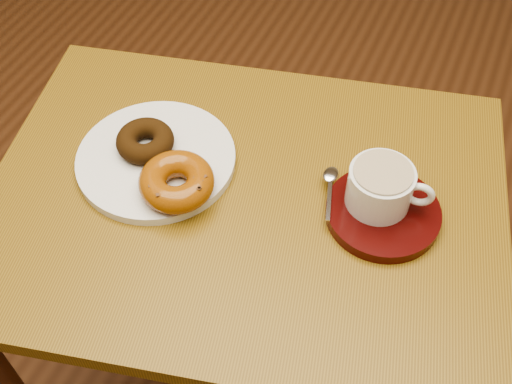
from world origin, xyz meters
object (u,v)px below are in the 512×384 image
at_px(donut_plate, 156,159).
at_px(coffee_cup, 381,187).
at_px(cafe_table, 245,240).
at_px(saucer, 383,213).

xyz_separation_m(donut_plate, coffee_cup, (0.35, 0.05, 0.04)).
xyz_separation_m(cafe_table, saucer, (0.20, 0.05, 0.13)).
relative_size(saucer, coffee_cup, 1.34).
bearing_deg(saucer, cafe_table, -167.21).
bearing_deg(saucer, coffee_cup, 137.93).
distance_m(cafe_table, donut_plate, 0.20).
bearing_deg(cafe_table, coffee_cup, 4.06).
distance_m(donut_plate, saucer, 0.36).
xyz_separation_m(cafe_table, donut_plate, (-0.16, 0.01, 0.13)).
height_order(cafe_table, donut_plate, donut_plate).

